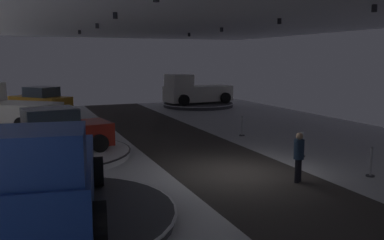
{
  "coord_description": "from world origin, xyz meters",
  "views": [
    {
      "loc": [
        -6.53,
        -11.86,
        3.88
      ],
      "look_at": [
        -0.4,
        3.1,
        1.4
      ],
      "focal_mm": 38.02,
      "sensor_mm": 36.0,
      "label": 1
    }
  ],
  "objects_px": {
    "display_platform_near_left": "(49,218)",
    "display_platform_mid_left": "(56,154)",
    "pickup_truck_far_left": "(3,110)",
    "display_car_mid_left": "(54,132)",
    "visitor_walking_near": "(299,154)",
    "display_platform_deep_left": "(41,114)",
    "display_platform_deep_right": "(198,104)",
    "pickup_truck_deep_right": "(195,91)",
    "display_car_deep_left": "(41,101)",
    "pickup_truck_near_left": "(45,179)",
    "display_platform_far_left": "(9,131)"
  },
  "relations": [
    {
      "from": "pickup_truck_far_left",
      "to": "display_platform_mid_left",
      "type": "bearing_deg",
      "value": -72.41
    },
    {
      "from": "display_car_deep_left",
      "to": "pickup_truck_near_left",
      "type": "height_order",
      "value": "pickup_truck_near_left"
    },
    {
      "from": "display_car_mid_left",
      "to": "visitor_walking_near",
      "type": "xyz_separation_m",
      "value": [
        6.86,
        -6.09,
        -0.14
      ]
    },
    {
      "from": "pickup_truck_near_left",
      "to": "display_platform_deep_left",
      "type": "bearing_deg",
      "value": 88.31
    },
    {
      "from": "display_platform_deep_right",
      "to": "display_platform_deep_left",
      "type": "distance_m",
      "value": 11.94
    },
    {
      "from": "pickup_truck_far_left",
      "to": "visitor_walking_near",
      "type": "distance_m",
      "value": 15.58
    },
    {
      "from": "display_car_deep_left",
      "to": "display_platform_far_left",
      "type": "bearing_deg",
      "value": -106.19
    },
    {
      "from": "pickup_truck_far_left",
      "to": "pickup_truck_near_left",
      "type": "height_order",
      "value": "pickup_truck_far_left"
    },
    {
      "from": "pickup_truck_deep_right",
      "to": "display_car_deep_left",
      "type": "bearing_deg",
      "value": -175.47
    },
    {
      "from": "display_platform_deep_right",
      "to": "display_car_mid_left",
      "type": "relative_size",
      "value": 1.28
    },
    {
      "from": "display_platform_deep_right",
      "to": "pickup_truck_deep_right",
      "type": "distance_m",
      "value": 1.11
    },
    {
      "from": "visitor_walking_near",
      "to": "pickup_truck_far_left",
      "type": "bearing_deg",
      "value": 125.02
    },
    {
      "from": "display_car_mid_left",
      "to": "visitor_walking_near",
      "type": "relative_size",
      "value": 2.79
    },
    {
      "from": "display_platform_deep_left",
      "to": "display_car_deep_left",
      "type": "bearing_deg",
      "value": -50.81
    },
    {
      "from": "pickup_truck_far_left",
      "to": "display_platform_mid_left",
      "type": "height_order",
      "value": "pickup_truck_far_left"
    },
    {
      "from": "display_platform_deep_left",
      "to": "visitor_walking_near",
      "type": "relative_size",
      "value": 3.15
    },
    {
      "from": "display_platform_mid_left",
      "to": "display_car_mid_left",
      "type": "xyz_separation_m",
      "value": [
        -0.03,
        -0.01,
        0.89
      ]
    },
    {
      "from": "display_car_mid_left",
      "to": "visitor_walking_near",
      "type": "distance_m",
      "value": 9.18
    },
    {
      "from": "display_platform_mid_left",
      "to": "display_car_mid_left",
      "type": "bearing_deg",
      "value": -170.54
    },
    {
      "from": "display_platform_deep_left",
      "to": "display_platform_mid_left",
      "type": "relative_size",
      "value": 0.87
    },
    {
      "from": "pickup_truck_far_left",
      "to": "display_car_mid_left",
      "type": "bearing_deg",
      "value": -72.66
    },
    {
      "from": "display_car_deep_left",
      "to": "display_platform_near_left",
      "type": "distance_m",
      "value": 19.19
    },
    {
      "from": "display_platform_near_left",
      "to": "display_platform_mid_left",
      "type": "bearing_deg",
      "value": 84.62
    },
    {
      "from": "display_platform_deep_left",
      "to": "display_car_mid_left",
      "type": "bearing_deg",
      "value": -89.72
    },
    {
      "from": "display_platform_deep_left",
      "to": "display_platform_deep_right",
      "type": "bearing_deg",
      "value": 4.43
    },
    {
      "from": "display_platform_far_left",
      "to": "display_car_mid_left",
      "type": "bearing_deg",
      "value": -74.16
    },
    {
      "from": "display_car_mid_left",
      "to": "display_platform_mid_left",
      "type": "bearing_deg",
      "value": 9.46
    },
    {
      "from": "display_platform_deep_right",
      "to": "display_platform_near_left",
      "type": "relative_size",
      "value": 0.93
    },
    {
      "from": "pickup_truck_deep_right",
      "to": "display_car_deep_left",
      "type": "relative_size",
      "value": 1.25
    },
    {
      "from": "pickup_truck_far_left",
      "to": "pickup_truck_near_left",
      "type": "relative_size",
      "value": 0.97
    },
    {
      "from": "display_platform_near_left",
      "to": "display_platform_mid_left",
      "type": "relative_size",
      "value": 1.06
    },
    {
      "from": "pickup_truck_far_left",
      "to": "visitor_walking_near",
      "type": "bearing_deg",
      "value": -54.98
    },
    {
      "from": "pickup_truck_deep_right",
      "to": "pickup_truck_far_left",
      "type": "height_order",
      "value": "pickup_truck_deep_right"
    },
    {
      "from": "pickup_truck_far_left",
      "to": "visitor_walking_near",
      "type": "height_order",
      "value": "pickup_truck_far_left"
    },
    {
      "from": "display_platform_far_left",
      "to": "display_platform_deep_left",
      "type": "xyz_separation_m",
      "value": [
        1.77,
        6.19,
        -0.0
      ]
    },
    {
      "from": "display_platform_far_left",
      "to": "display_platform_mid_left",
      "type": "xyz_separation_m",
      "value": [
        1.86,
        -6.45,
        0.0
      ]
    },
    {
      "from": "display_platform_deep_right",
      "to": "display_car_mid_left",
      "type": "distance_m",
      "value": 18.03
    },
    {
      "from": "display_platform_deep_left",
      "to": "display_platform_mid_left",
      "type": "bearing_deg",
      "value": -89.58
    },
    {
      "from": "display_platform_near_left",
      "to": "display_car_mid_left",
      "type": "distance_m",
      "value": 6.63
    },
    {
      "from": "display_car_deep_left",
      "to": "pickup_truck_near_left",
      "type": "distance_m",
      "value": 19.49
    },
    {
      "from": "display_platform_deep_left",
      "to": "display_car_deep_left",
      "type": "distance_m",
      "value": 0.88
    },
    {
      "from": "display_platform_deep_right",
      "to": "display_car_deep_left",
      "type": "height_order",
      "value": "display_car_deep_left"
    },
    {
      "from": "display_platform_mid_left",
      "to": "visitor_walking_near",
      "type": "bearing_deg",
      "value": -41.77
    },
    {
      "from": "display_platform_mid_left",
      "to": "display_car_deep_left",
      "type": "bearing_deg",
      "value": 90.33
    },
    {
      "from": "display_car_mid_left",
      "to": "display_platform_deep_right",
      "type": "bearing_deg",
      "value": 48.89
    },
    {
      "from": "pickup_truck_far_left",
      "to": "display_platform_mid_left",
      "type": "relative_size",
      "value": 0.94
    },
    {
      "from": "pickup_truck_near_left",
      "to": "visitor_walking_near",
      "type": "bearing_deg",
      "value": 5.8
    },
    {
      "from": "display_platform_near_left",
      "to": "display_platform_deep_right",
      "type": "bearing_deg",
      "value": 58.29
    },
    {
      "from": "display_platform_deep_left",
      "to": "pickup_truck_near_left",
      "type": "relative_size",
      "value": 0.9
    },
    {
      "from": "pickup_truck_far_left",
      "to": "display_platform_mid_left",
      "type": "distance_m",
      "value": 7.06
    }
  ]
}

